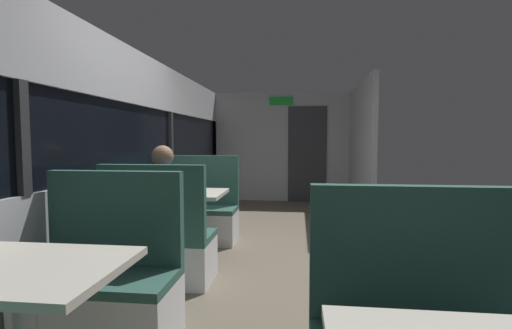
% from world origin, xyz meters
% --- Properties ---
extents(ground_plane, '(3.30, 9.20, 0.02)m').
position_xyz_m(ground_plane, '(0.00, 0.00, -0.01)').
color(ground_plane, '#665B4C').
extents(carriage_window_panel_left, '(0.09, 8.48, 2.30)m').
position_xyz_m(carriage_window_panel_left, '(-1.45, 0.00, 1.11)').
color(carriage_window_panel_left, '#B2B2B7').
rests_on(carriage_window_panel_left, ground_plane).
extents(carriage_end_bulkhead, '(2.90, 0.11, 2.30)m').
position_xyz_m(carriage_end_bulkhead, '(0.06, 4.19, 1.14)').
color(carriage_end_bulkhead, '#B2B2B7').
rests_on(carriage_end_bulkhead, ground_plane).
extents(carriage_aisle_panel_right, '(0.08, 2.40, 2.30)m').
position_xyz_m(carriage_aisle_panel_right, '(1.45, 3.00, 1.15)').
color(carriage_aisle_panel_right, '#B2B2B7').
rests_on(carriage_aisle_panel_right, ground_plane).
extents(dining_table_near_window, '(0.90, 0.70, 0.74)m').
position_xyz_m(dining_table_near_window, '(-0.89, -2.09, 0.64)').
color(dining_table_near_window, '#9E9EA3').
rests_on(dining_table_near_window, ground_plane).
extents(bench_near_window_facing_entry, '(0.95, 0.50, 1.10)m').
position_xyz_m(bench_near_window_facing_entry, '(-0.89, -1.39, 0.33)').
color(bench_near_window_facing_entry, silver).
rests_on(bench_near_window_facing_entry, ground_plane).
extents(dining_table_mid_window, '(0.90, 0.70, 0.74)m').
position_xyz_m(dining_table_mid_window, '(-0.89, 0.28, 0.64)').
color(dining_table_mid_window, '#9E9EA3').
rests_on(dining_table_mid_window, ground_plane).
extents(bench_mid_window_facing_end, '(0.95, 0.50, 1.10)m').
position_xyz_m(bench_mid_window_facing_end, '(-0.89, -0.42, 0.33)').
color(bench_mid_window_facing_end, silver).
rests_on(bench_mid_window_facing_end, ground_plane).
extents(bench_mid_window_facing_entry, '(0.95, 0.50, 1.10)m').
position_xyz_m(bench_mid_window_facing_entry, '(-0.89, 0.97, 0.33)').
color(bench_mid_window_facing_entry, silver).
rests_on(bench_mid_window_facing_entry, ground_plane).
extents(seated_passenger, '(0.47, 0.55, 1.26)m').
position_xyz_m(seated_passenger, '(-0.89, -0.35, 0.54)').
color(seated_passenger, '#26262D').
rests_on(seated_passenger, ground_plane).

